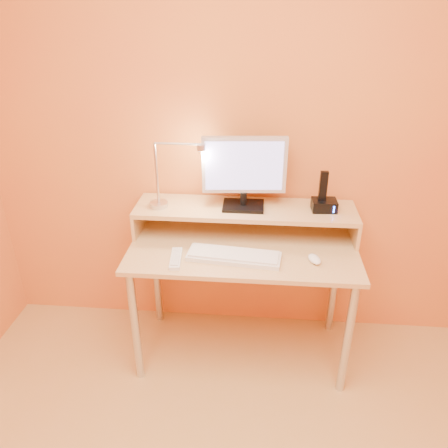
# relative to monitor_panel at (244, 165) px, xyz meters

# --- Properties ---
(wall_back) EXTENTS (3.00, 0.04, 2.50)m
(wall_back) POSITION_rel_monitor_panel_xyz_m (0.01, 0.16, 0.13)
(wall_back) COLOR orange
(wall_back) RESTS_ON floor
(desk_leg_fl) EXTENTS (0.04, 0.04, 0.69)m
(desk_leg_fl) POSITION_rel_monitor_panel_xyz_m (-0.54, -0.41, -0.77)
(desk_leg_fl) COLOR silver
(desk_leg_fl) RESTS_ON floor
(desk_leg_fr) EXTENTS (0.04, 0.04, 0.69)m
(desk_leg_fr) POSITION_rel_monitor_panel_xyz_m (0.56, -0.41, -0.77)
(desk_leg_fr) COLOR silver
(desk_leg_fr) RESTS_ON floor
(desk_leg_bl) EXTENTS (0.04, 0.04, 0.69)m
(desk_leg_bl) POSITION_rel_monitor_panel_xyz_m (-0.54, 0.09, -0.77)
(desk_leg_bl) COLOR silver
(desk_leg_bl) RESTS_ON floor
(desk_leg_br) EXTENTS (0.04, 0.04, 0.69)m
(desk_leg_br) POSITION_rel_monitor_panel_xyz_m (0.56, 0.09, -0.77)
(desk_leg_br) COLOR silver
(desk_leg_br) RESTS_ON floor
(desk_lower) EXTENTS (1.20, 0.60, 0.02)m
(desk_lower) POSITION_rel_monitor_panel_xyz_m (0.01, -0.16, -0.41)
(desk_lower) COLOR tan
(desk_lower) RESTS_ON floor
(shelf_riser_left) EXTENTS (0.02, 0.30, 0.14)m
(shelf_riser_left) POSITION_rel_monitor_panel_xyz_m (-0.58, -0.01, -0.33)
(shelf_riser_left) COLOR tan
(shelf_riser_left) RESTS_ON desk_lower
(shelf_riser_right) EXTENTS (0.02, 0.30, 0.14)m
(shelf_riser_right) POSITION_rel_monitor_panel_xyz_m (0.60, -0.01, -0.33)
(shelf_riser_right) COLOR tan
(shelf_riser_right) RESTS_ON desk_lower
(desk_shelf) EXTENTS (1.20, 0.30, 0.02)m
(desk_shelf) POSITION_rel_monitor_panel_xyz_m (0.01, -0.01, -0.25)
(desk_shelf) COLOR tan
(desk_shelf) RESTS_ON desk_lower
(monitor_foot) EXTENTS (0.22, 0.16, 0.02)m
(monitor_foot) POSITION_rel_monitor_panel_xyz_m (0.00, -0.01, -0.23)
(monitor_foot) COLOR black
(monitor_foot) RESTS_ON desk_shelf
(monitor_neck) EXTENTS (0.04, 0.04, 0.07)m
(monitor_neck) POSITION_rel_monitor_panel_xyz_m (0.00, -0.01, -0.19)
(monitor_neck) COLOR black
(monitor_neck) RESTS_ON monitor_foot
(monitor_panel) EXTENTS (0.44, 0.07, 0.30)m
(monitor_panel) POSITION_rel_monitor_panel_xyz_m (0.00, 0.00, 0.00)
(monitor_panel) COLOR #B5B5BB
(monitor_panel) RESTS_ON monitor_neck
(monitor_back) EXTENTS (0.40, 0.04, 0.26)m
(monitor_back) POSITION_rel_monitor_panel_xyz_m (0.00, 0.02, 0.00)
(monitor_back) COLOR black
(monitor_back) RESTS_ON monitor_panel
(monitor_screen) EXTENTS (0.40, 0.04, 0.26)m
(monitor_screen) POSITION_rel_monitor_panel_xyz_m (0.00, -0.02, 0.00)
(monitor_screen) COLOR #9C9DEE
(monitor_screen) RESTS_ON monitor_panel
(lamp_base) EXTENTS (0.10, 0.10, 0.02)m
(lamp_base) POSITION_rel_monitor_panel_xyz_m (-0.46, -0.04, -0.23)
(lamp_base) COLOR silver
(lamp_base) RESTS_ON desk_shelf
(lamp_post) EXTENTS (0.01, 0.01, 0.33)m
(lamp_post) POSITION_rel_monitor_panel_xyz_m (-0.46, -0.04, -0.05)
(lamp_post) COLOR silver
(lamp_post) RESTS_ON lamp_base
(lamp_arm) EXTENTS (0.24, 0.01, 0.01)m
(lamp_arm) POSITION_rel_monitor_panel_xyz_m (-0.34, -0.04, 0.12)
(lamp_arm) COLOR silver
(lamp_arm) RESTS_ON lamp_post
(lamp_head) EXTENTS (0.04, 0.04, 0.03)m
(lamp_head) POSITION_rel_monitor_panel_xyz_m (-0.22, -0.04, 0.10)
(lamp_head) COLOR silver
(lamp_head) RESTS_ON lamp_arm
(lamp_bulb) EXTENTS (0.03, 0.03, 0.00)m
(lamp_bulb) POSITION_rel_monitor_panel_xyz_m (-0.22, -0.04, 0.09)
(lamp_bulb) COLOR #FFEAC6
(lamp_bulb) RESTS_ON lamp_head
(phone_dock) EXTENTS (0.14, 0.11, 0.06)m
(phone_dock) POSITION_rel_monitor_panel_xyz_m (0.43, -0.01, -0.21)
(phone_dock) COLOR black
(phone_dock) RESTS_ON desk_shelf
(phone_handset) EXTENTS (0.04, 0.03, 0.16)m
(phone_handset) POSITION_rel_monitor_panel_xyz_m (0.41, -0.01, -0.10)
(phone_handset) COLOR black
(phone_handset) RESTS_ON phone_dock
(phone_led) EXTENTS (0.01, 0.00, 0.04)m
(phone_led) POSITION_rel_monitor_panel_xyz_m (0.47, -0.06, -0.21)
(phone_led) COLOR blue
(phone_led) RESTS_ON phone_dock
(keyboard) EXTENTS (0.48, 0.20, 0.02)m
(keyboard) POSITION_rel_monitor_panel_xyz_m (-0.03, -0.28, -0.39)
(keyboard) COLOR silver
(keyboard) RESTS_ON desk_lower
(mouse) EXTENTS (0.08, 0.11, 0.03)m
(mouse) POSITION_rel_monitor_panel_xyz_m (0.37, -0.28, -0.38)
(mouse) COLOR white
(mouse) RESTS_ON desk_lower
(remote_control) EXTENTS (0.07, 0.20, 0.02)m
(remote_control) POSITION_rel_monitor_panel_xyz_m (-0.32, -0.32, -0.39)
(remote_control) COLOR silver
(remote_control) RESTS_ON desk_lower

